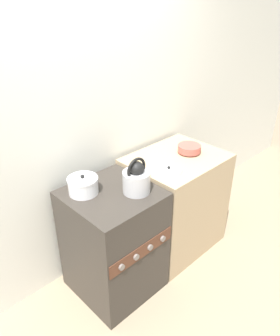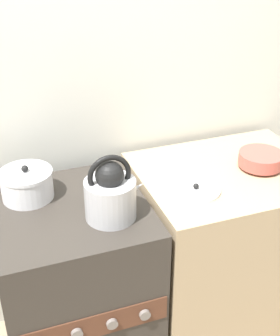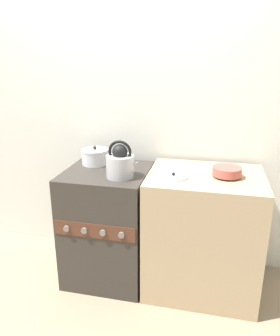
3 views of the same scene
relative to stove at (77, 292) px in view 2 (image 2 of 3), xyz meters
name	(u,v)px [view 2 (image 2 of 3)]	position (x,y,z in m)	size (l,w,h in m)	color
wall_back	(42,89)	(0.00, 0.41, 0.80)	(7.00, 0.06, 2.50)	silver
stove	(77,292)	(0.00, 0.00, 0.00)	(0.62, 0.64, 0.89)	#332D28
counter	(222,251)	(0.73, 0.02, 0.01)	(0.81, 0.65, 0.91)	tan
kettle	(111,194)	(0.14, -0.11, 0.55)	(0.24, 0.20, 0.27)	#B2B2B7
cooking_pot	(27,184)	(-0.14, 0.14, 0.51)	(0.21, 0.21, 0.15)	silver
enamel_bowl	(261,159)	(0.87, 0.00, 0.51)	(0.20, 0.20, 0.07)	#B75147
loose_pot_lid	(196,190)	(0.51, -0.08, 0.47)	(0.20, 0.20, 0.03)	silver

